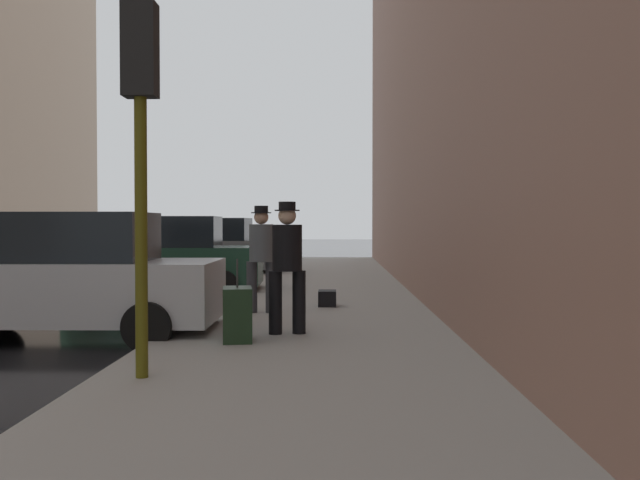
% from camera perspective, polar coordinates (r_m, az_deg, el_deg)
% --- Properties ---
extents(sidewalk, '(4.00, 40.00, 0.15)m').
position_cam_1_polar(sidewalk, '(11.03, -0.73, -6.80)').
color(sidewalk, gray).
rests_on(sidewalk, ground_plane).
extents(parked_silver_sedan, '(4.21, 2.08, 1.79)m').
position_cam_1_polar(parked_silver_sedan, '(10.62, -19.33, -2.99)').
color(parked_silver_sedan, '#B7BABF').
rests_on(parked_silver_sedan, ground_plane).
extents(parked_dark_green_sedan, '(4.26, 2.18, 1.79)m').
position_cam_1_polar(parked_dark_green_sedan, '(16.37, -11.96, -1.43)').
color(parked_dark_green_sedan, '#193828').
rests_on(parked_dark_green_sedan, ground_plane).
extents(parked_gray_coupe, '(4.27, 2.18, 1.79)m').
position_cam_1_polar(parked_gray_coupe, '(21.96, -8.57, -0.71)').
color(parked_gray_coupe, slate).
rests_on(parked_gray_coupe, ground_plane).
extents(fire_hydrant, '(0.42, 0.22, 0.70)m').
position_cam_1_polar(fire_hydrant, '(16.74, -5.40, -2.55)').
color(fire_hydrant, red).
rests_on(fire_hydrant, sidewalk).
extents(traffic_light, '(0.32, 0.32, 3.60)m').
position_cam_1_polar(traffic_light, '(7.16, -14.16, 10.29)').
color(traffic_light, '#514C0F').
rests_on(traffic_light, sidewalk).
extents(pedestrian_with_fedora, '(0.52, 0.47, 1.78)m').
position_cam_1_polar(pedestrian_with_fedora, '(9.57, -2.64, -1.66)').
color(pedestrian_with_fedora, black).
rests_on(pedestrian_with_fedora, sidewalk).
extents(pedestrian_with_beanie, '(0.51, 0.42, 1.78)m').
position_cam_1_polar(pedestrian_with_beanie, '(11.87, -4.72, -1.08)').
color(pedestrian_with_beanie, '#333338').
rests_on(pedestrian_with_beanie, sidewalk).
extents(rolling_suitcase, '(0.44, 0.61, 1.04)m').
position_cam_1_polar(rolling_suitcase, '(9.09, -6.63, -5.92)').
color(rolling_suitcase, black).
rests_on(rolling_suitcase, sidewalk).
extents(duffel_bag, '(0.32, 0.44, 0.28)m').
position_cam_1_polar(duffel_bag, '(12.82, 0.58, -4.68)').
color(duffel_bag, black).
rests_on(duffel_bag, sidewalk).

